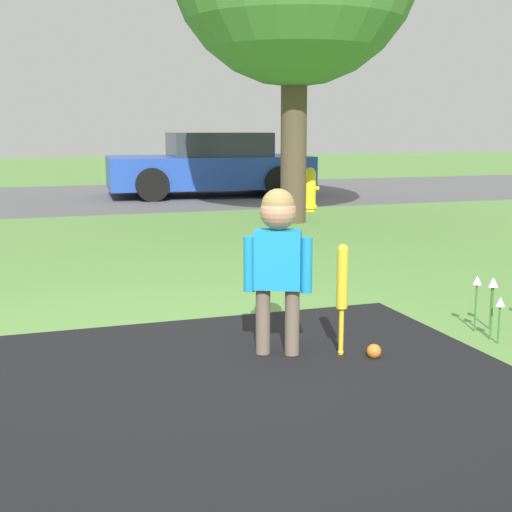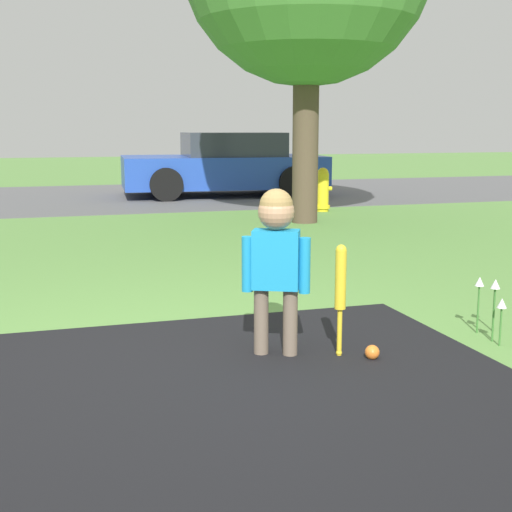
# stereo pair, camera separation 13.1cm
# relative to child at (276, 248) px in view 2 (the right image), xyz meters

# --- Properties ---
(ground_plane) EXTENTS (60.00, 60.00, 0.00)m
(ground_plane) POSITION_rel_child_xyz_m (-0.67, -0.07, -0.65)
(ground_plane) COLOR #5B8C42
(street_strip) EXTENTS (40.00, 6.00, 0.01)m
(street_strip) POSITION_rel_child_xyz_m (-0.67, 10.32, -0.65)
(street_strip) COLOR #59595B
(street_strip) RESTS_ON ground
(child) EXTENTS (0.38, 0.25, 1.00)m
(child) POSITION_rel_child_xyz_m (0.00, 0.00, 0.00)
(child) COLOR #6B5B4C
(child) RESTS_ON ground
(baseball_bat) EXTENTS (0.07, 0.07, 0.68)m
(baseball_bat) POSITION_rel_child_xyz_m (0.36, -0.13, -0.21)
(baseball_bat) COLOR yellow
(baseball_bat) RESTS_ON ground
(sports_ball) EXTENTS (0.09, 0.09, 0.09)m
(sports_ball) POSITION_rel_child_xyz_m (0.52, -0.25, -0.61)
(sports_ball) COLOR orange
(sports_ball) RESTS_ON ground
(fire_hydrant) EXTENTS (0.27, 0.25, 0.71)m
(fire_hydrant) POSITION_rel_child_xyz_m (3.11, 6.81, -0.30)
(fire_hydrant) COLOR yellow
(fire_hydrant) RESTS_ON ground
(parked_car) EXTENTS (4.09, 2.29, 1.25)m
(parked_car) POSITION_rel_child_xyz_m (2.30, 9.97, -0.05)
(parked_car) COLOR #2347AD
(parked_car) RESTS_ON ground
(flower_bed) EXTENTS (0.61, 0.40, 0.41)m
(flower_bed) POSITION_rel_child_xyz_m (1.55, -0.04, -0.35)
(flower_bed) COLOR #38702D
(flower_bed) RESTS_ON ground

